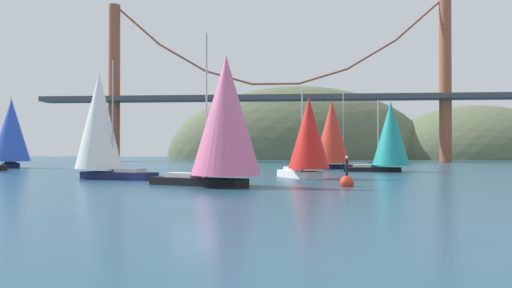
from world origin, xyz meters
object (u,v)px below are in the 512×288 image
Objects in this scene: sailboat_blue_spinnaker at (11,132)px; sailboat_red_spinnaker at (308,136)px; sailboat_teal_sail at (390,135)px; sailboat_pink_spinnaker at (225,118)px; channel_buoy at (347,182)px; sailboat_white_mainsail at (100,124)px; sailboat_scarlet_sail at (333,133)px.

sailboat_red_spinnaker is (45.76, -25.31, -1.47)m from sailboat_blue_spinnaker.
sailboat_teal_sail is (56.61, -8.87, -0.89)m from sailboat_blue_spinnaker.
sailboat_pink_spinnaker is 1.30× the size of sailboat_teal_sail.
channel_buoy is at bearing -106.73° from sailboat_teal_sail.
sailboat_red_spinnaker is at bearing -28.95° from sailboat_blue_spinnaker.
sailboat_pink_spinnaker is 4.60× the size of channel_buoy.
sailboat_red_spinnaker is (6.67, 11.28, -1.17)m from sailboat_pink_spinnaker.
sailboat_white_mainsail is at bearing -47.00° from sailboat_blue_spinnaker.
sailboat_pink_spinnaker is 1.04× the size of sailboat_scarlet_sail.
sailboat_pink_spinnaker reaches higher than sailboat_blue_spinnaker.
sailboat_red_spinnaker is 19.71m from sailboat_teal_sail.
sailboat_pink_spinnaker is at bearing -43.10° from sailboat_blue_spinnaker.
sailboat_pink_spinnaker is 1.06× the size of sailboat_blue_spinnaker.
channel_buoy is at bearing 6.27° from sailboat_pink_spinnaker.
sailboat_teal_sail is 0.80× the size of sailboat_white_mainsail.
sailboat_pink_spinnaker is 13.15m from sailboat_red_spinnaker.
sailboat_pink_spinnaker is 16.74m from sailboat_white_mainsail.
sailboat_pink_spinnaker is at bearing -106.09° from sailboat_scarlet_sail.
sailboat_pink_spinnaker reaches higher than sailboat_scarlet_sail.
sailboat_scarlet_sail reaches higher than sailboat_teal_sail.
sailboat_red_spinnaker reaches higher than channel_buoy.
sailboat_teal_sail is at bearing -8.90° from sailboat_blue_spinnaker.
sailboat_white_mainsail is (-31.32, -18.26, 0.67)m from sailboat_teal_sail.
sailboat_scarlet_sail is at bearing 73.91° from sailboat_pink_spinnaker.
sailboat_pink_spinnaker is at bearing -173.73° from channel_buoy.
sailboat_scarlet_sail reaches higher than sailboat_red_spinnaker.
sailboat_white_mainsail reaches higher than channel_buoy.
sailboat_teal_sail is (6.68, -9.84, -0.67)m from sailboat_scarlet_sail.
sailboat_blue_spinnaker is 1.22× the size of sailboat_teal_sail.
sailboat_white_mainsail is at bearing 145.55° from sailboat_pink_spinnaker.
sailboat_red_spinnaker is 0.77× the size of sailboat_scarlet_sail.
sailboat_teal_sail is 3.54× the size of channel_buoy.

